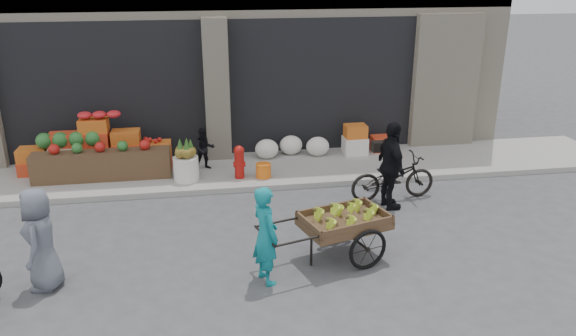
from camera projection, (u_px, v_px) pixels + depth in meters
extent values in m
plane|color=#424244|center=(236.00, 270.00, 8.53)|extent=(80.00, 80.00, 0.00)
cube|color=gray|center=(222.00, 172.00, 12.30)|extent=(18.00, 2.20, 0.12)
cube|color=gray|center=(212.00, 1.00, 12.24)|extent=(14.00, 0.30, 0.40)
cube|color=black|center=(109.00, 86.00, 13.13)|extent=(4.40, 1.60, 3.10)
cube|color=black|center=(315.00, 79.00, 13.88)|extent=(4.40, 1.60, 3.10)
cube|color=beige|center=(217.00, 90.00, 12.72)|extent=(0.55, 0.80, 3.22)
cube|color=brown|center=(102.00, 165.00, 11.66)|extent=(2.80, 0.45, 0.60)
sphere|color=#1E5923|center=(69.00, 140.00, 11.87)|extent=(0.34, 0.34, 0.34)
cylinder|color=silver|center=(186.00, 169.00, 11.62)|extent=(0.52, 0.52, 0.50)
cylinder|color=#A5140F|center=(239.00, 165.00, 11.73)|extent=(0.20, 0.20, 0.56)
sphere|color=#A5140F|center=(239.00, 151.00, 11.62)|extent=(0.22, 0.22, 0.22)
cylinder|color=orange|center=(263.00, 170.00, 11.81)|extent=(0.32, 0.32, 0.30)
ellipsoid|color=silver|center=(292.00, 148.00, 13.02)|extent=(1.70, 0.60, 0.44)
imported|color=black|center=(204.00, 149.00, 12.16)|extent=(0.51, 0.43, 0.93)
cube|color=brown|center=(344.00, 223.00, 8.68)|extent=(1.49, 1.18, 0.12)
torus|color=black|center=(368.00, 250.00, 8.44)|extent=(0.64, 0.24, 0.65)
torus|color=black|center=(337.00, 225.00, 9.22)|extent=(0.64, 0.24, 0.65)
cylinder|color=black|center=(311.00, 250.00, 8.56)|extent=(0.05, 0.05, 0.54)
imported|color=#107A82|center=(266.00, 235.00, 7.99)|extent=(0.53, 0.63, 1.48)
imported|color=slate|center=(41.00, 239.00, 7.84)|extent=(0.51, 0.76, 1.51)
imported|color=black|center=(393.00, 177.00, 10.92)|extent=(1.76, 0.74, 0.90)
imported|color=black|center=(391.00, 166.00, 10.39)|extent=(0.50, 1.02, 1.69)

